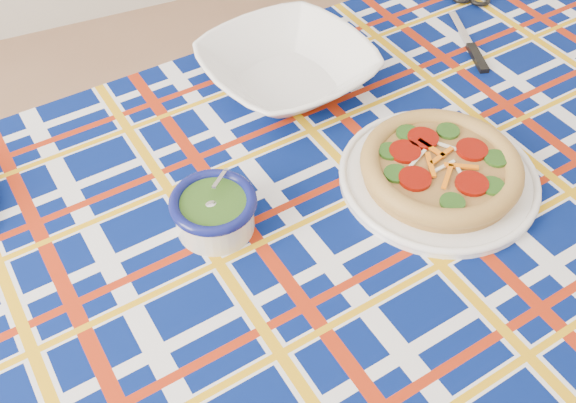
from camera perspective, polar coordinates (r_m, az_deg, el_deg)
name	(u,v)px	position (r m, az deg, el deg)	size (l,w,h in m)	color
dining_table	(347,258)	(1.06, 5.27, -5.00)	(1.82, 1.28, 0.80)	brown
tablecloth	(348,248)	(1.04, 5.37, -4.13)	(1.73, 1.09, 0.11)	#041456
main_focaccia_plate	(441,167)	(1.07, 13.43, 3.01)	(0.34, 0.34, 0.07)	#A07238
pesto_bowl	(214,210)	(0.97, -6.60, -0.71)	(0.13, 0.13, 0.08)	#1E3E11
serving_bowl	(287,68)	(1.23, -0.09, 11.76)	(0.31, 0.31, 0.08)	white
table_knife	(462,30)	(1.44, 15.19, 14.53)	(0.23, 0.02, 0.01)	silver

